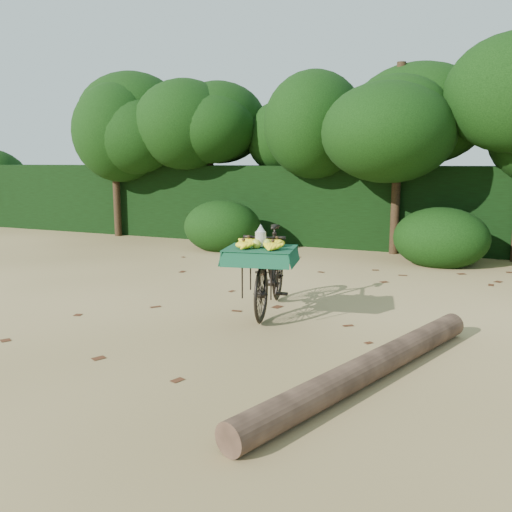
% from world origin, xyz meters
% --- Properties ---
extents(ground, '(80.00, 80.00, 0.00)m').
position_xyz_m(ground, '(0.00, 0.00, 0.00)').
color(ground, tan).
rests_on(ground, ground).
extents(vendor_bicycle, '(0.99, 1.92, 1.10)m').
position_xyz_m(vendor_bicycle, '(-0.21, 0.14, 0.56)').
color(vendor_bicycle, black).
rests_on(vendor_bicycle, ground).
extents(fallen_log, '(1.38, 3.33, 0.25)m').
position_xyz_m(fallen_log, '(1.43, -1.59, 0.12)').
color(fallen_log, brown).
rests_on(fallen_log, ground).
extents(hedge_backdrop, '(26.00, 1.80, 1.80)m').
position_xyz_m(hedge_backdrop, '(0.00, 6.30, 0.90)').
color(hedge_backdrop, black).
rests_on(hedge_backdrop, ground).
extents(tree_row, '(14.50, 2.00, 4.00)m').
position_xyz_m(tree_row, '(-0.65, 5.50, 2.00)').
color(tree_row, black).
rests_on(tree_row, ground).
extents(bush_clumps, '(8.80, 1.70, 0.90)m').
position_xyz_m(bush_clumps, '(0.50, 4.30, 0.45)').
color(bush_clumps, black).
rests_on(bush_clumps, ground).
extents(leaf_litter, '(7.00, 7.30, 0.01)m').
position_xyz_m(leaf_litter, '(0.00, 0.65, 0.01)').
color(leaf_litter, '#472413').
rests_on(leaf_litter, ground).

